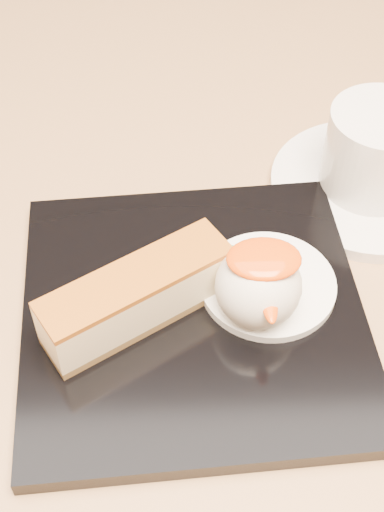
{
  "coord_description": "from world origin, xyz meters",
  "views": [
    {
      "loc": [
        0.05,
        -0.3,
        1.1
      ],
      "look_at": [
        0.06,
        0.0,
        0.76
      ],
      "focal_mm": 50.0,
      "sensor_mm": 36.0,
      "label": 1
    }
  ],
  "objects_px": {
    "cheesecake": "(137,296)",
    "saucer": "(368,186)",
    "dessert_plate": "(193,313)",
    "coffee_cup": "(380,148)",
    "table": "(121,412)",
    "ice_cream_scoop": "(258,286)"
  },
  "relations": [
    {
      "from": "cheesecake",
      "to": "saucer",
      "type": "xyz_separation_m",
      "value": [
        0.17,
        0.12,
        -0.03
      ]
    },
    {
      "from": "dessert_plate",
      "to": "coffee_cup",
      "type": "relative_size",
      "value": 2.21
    },
    {
      "from": "cheesecake",
      "to": "coffee_cup",
      "type": "xyz_separation_m",
      "value": [
        0.18,
        0.12,
        0.01
      ]
    },
    {
      "from": "table",
      "to": "coffee_cup",
      "type": "relative_size",
      "value": 8.05
    },
    {
      "from": "cheesecake",
      "to": "dessert_plate",
      "type": "bearing_deg",
      "value": -23.44
    },
    {
      "from": "saucer",
      "to": "dessert_plate",
      "type": "bearing_deg",
      "value": -140.04
    },
    {
      "from": "table",
      "to": "ice_cream_scoop",
      "type": "xyz_separation_m",
      "value": [
        0.1,
        -0.02,
        0.19
      ]
    },
    {
      "from": "ice_cream_scoop",
      "to": "coffee_cup",
      "type": "xyz_separation_m",
      "value": [
        0.1,
        0.12,
        0.0
      ]
    },
    {
      "from": "cheesecake",
      "to": "ice_cream_scoop",
      "type": "height_order",
      "value": "ice_cream_scoop"
    },
    {
      "from": "dessert_plate",
      "to": "saucer",
      "type": "distance_m",
      "value": 0.18
    },
    {
      "from": "table",
      "to": "coffee_cup",
      "type": "distance_m",
      "value": 0.3
    },
    {
      "from": "cheesecake",
      "to": "coffee_cup",
      "type": "height_order",
      "value": "coffee_cup"
    },
    {
      "from": "cheesecake",
      "to": "coffee_cup",
      "type": "relative_size",
      "value": 1.25
    },
    {
      "from": "table",
      "to": "ice_cream_scoop",
      "type": "relative_size",
      "value": 14.76
    },
    {
      "from": "dessert_plate",
      "to": "cheesecake",
      "type": "relative_size",
      "value": 1.78
    },
    {
      "from": "cheesecake",
      "to": "ice_cream_scoop",
      "type": "xyz_separation_m",
      "value": [
        0.07,
        0.0,
        0.01
      ]
    },
    {
      "from": "cheesecake",
      "to": "saucer",
      "type": "distance_m",
      "value": 0.21
    },
    {
      "from": "saucer",
      "to": "cheesecake",
      "type": "bearing_deg",
      "value": -145.07
    },
    {
      "from": "table",
      "to": "saucer",
      "type": "relative_size",
      "value": 5.33
    },
    {
      "from": "cheesecake",
      "to": "ice_cream_scoop",
      "type": "distance_m",
      "value": 0.08
    },
    {
      "from": "ice_cream_scoop",
      "to": "saucer",
      "type": "xyz_separation_m",
      "value": [
        0.1,
        0.12,
        -0.03
      ]
    },
    {
      "from": "table",
      "to": "cheesecake",
      "type": "xyz_separation_m",
      "value": [
        0.02,
        -0.02,
        0.19
      ]
    }
  ]
}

